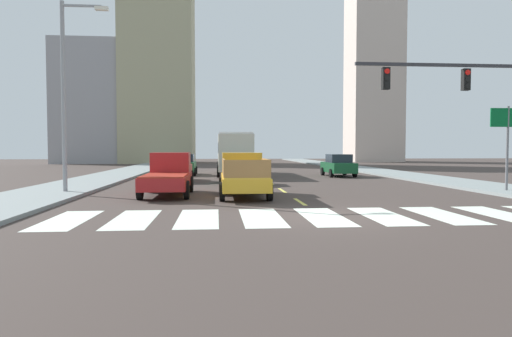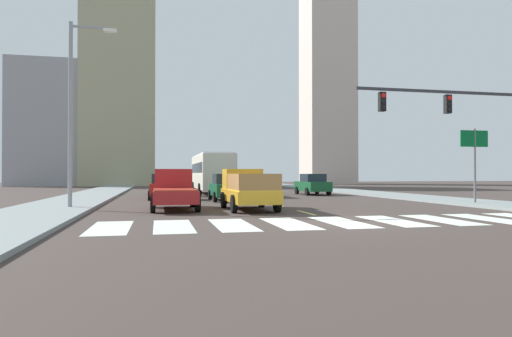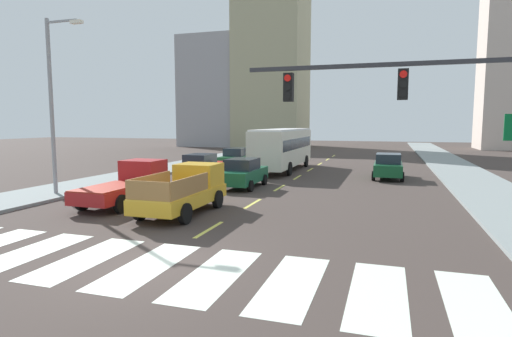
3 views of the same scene
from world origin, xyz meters
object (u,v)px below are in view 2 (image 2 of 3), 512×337
object	(u,v)px
pickup_dark	(174,190)
streetlight_left	(74,106)
sedan_near_right	(162,184)
traffic_signal_gantry	(469,120)
direction_sign_green	(474,150)
sedan_mid	(227,187)
pickup_stakebed	(247,190)
sedan_far	(164,187)
sedan_near_left	(312,184)
city_bus	(212,171)

from	to	relation	value
pickup_dark	streetlight_left	xyz separation A→B (m)	(-4.71, 0.52, 4.05)
sedan_near_right	traffic_signal_gantry	bearing A→B (deg)	-57.54
sedan_near_right	direction_sign_green	world-z (taller)	direction_sign_green
pickup_dark	sedan_mid	xyz separation A→B (m)	(3.52, 6.16, -0.06)
pickup_dark	direction_sign_green	bearing A→B (deg)	0.29
sedan_near_right	traffic_signal_gantry	xyz separation A→B (m)	(13.43, -20.11, 3.31)
pickup_stakebed	sedan_far	world-z (taller)	pickup_stakebed
sedan_mid	traffic_signal_gantry	distance (m)	14.62
pickup_stakebed	traffic_signal_gantry	world-z (taller)	traffic_signal_gantry
pickup_dark	sedan_near_left	xyz separation A→B (m)	(11.66, 12.88, -0.06)
traffic_signal_gantry	sedan_mid	bearing A→B (deg)	131.88
sedan_near_left	direction_sign_green	xyz separation A→B (m)	(4.53, -13.66, 2.17)
sedan_near_right	direction_sign_green	xyz separation A→B (m)	(16.60, -16.44, 2.17)
sedan_far	streetlight_left	distance (m)	10.08
sedan_far	sedan_near_left	size ratio (longest dim) A/B	1.00
traffic_signal_gantry	direction_sign_green	xyz separation A→B (m)	(3.17, 3.66, -1.13)
sedan_near_left	sedan_near_right	bearing A→B (deg)	169.85
city_bus	direction_sign_green	bearing A→B (deg)	-51.73
pickup_dark	sedan_far	bearing A→B (deg)	95.53
sedan_mid	traffic_signal_gantry	world-z (taller)	traffic_signal_gantry
pickup_stakebed	direction_sign_green	world-z (taller)	direction_sign_green
pickup_dark	traffic_signal_gantry	world-z (taller)	traffic_signal_gantry
sedan_far	sedan_mid	size ratio (longest dim) A/B	1.00
sedan_far	direction_sign_green	distance (m)	19.19
sedan_near_right	sedan_mid	xyz separation A→B (m)	(3.92, -9.50, 0.00)
streetlight_left	traffic_signal_gantry	bearing A→B (deg)	-15.63
city_bus	sedan_near_left	xyz separation A→B (m)	(8.03, -2.46, -1.09)
sedan_far	sedan_mid	xyz separation A→B (m)	(3.89, -2.48, 0.00)
pickup_stakebed	pickup_dark	world-z (taller)	same
sedan_far	sedan_near_left	world-z (taller)	same
pickup_stakebed	sedan_mid	bearing A→B (deg)	88.10
pickup_dark	city_bus	bearing A→B (deg)	79.74
city_bus	traffic_signal_gantry	xyz separation A→B (m)	(9.40, -19.79, 2.21)
sedan_near_right	sedan_mid	world-z (taller)	same
sedan_near_left	pickup_dark	bearing A→B (deg)	-129.32
city_bus	sedan_near_left	distance (m)	8.47
pickup_dark	sedan_near_right	distance (m)	15.67
sedan_mid	streetlight_left	distance (m)	10.79
pickup_dark	direction_sign_green	xyz separation A→B (m)	(16.20, -0.78, 2.11)
direction_sign_green	streetlight_left	distance (m)	21.04
pickup_stakebed	pickup_dark	bearing A→B (deg)	163.77
sedan_near_right	streetlight_left	size ratio (longest dim) A/B	0.49
pickup_stakebed	pickup_dark	size ratio (longest dim) A/B	1.00
pickup_dark	sedan_near_right	size ratio (longest dim) A/B	1.18
sedan_near_left	pickup_stakebed	bearing A→B (deg)	-117.91
sedan_far	traffic_signal_gantry	distance (m)	19.02
traffic_signal_gantry	streetlight_left	distance (m)	18.43
pickup_dark	streetlight_left	distance (m)	6.23
streetlight_left	sedan_mid	bearing A→B (deg)	34.46
sedan_far	sedan_near_right	world-z (taller)	same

